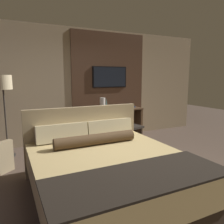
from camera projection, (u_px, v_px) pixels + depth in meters
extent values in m
plane|color=#4C3D33|center=(135.00, 180.00, 3.43)|extent=(16.00, 16.00, 0.00)
cube|color=tan|center=(81.00, 85.00, 5.52)|extent=(7.20, 0.06, 2.80)
cube|color=#4C3323|center=(109.00, 85.00, 5.81)|extent=(2.04, 0.03, 2.70)
cube|color=#33281E|center=(111.00, 190.00, 2.92)|extent=(1.89, 2.07, 0.22)
cube|color=tan|center=(111.00, 169.00, 2.87)|extent=(1.95, 2.13, 0.36)
cube|color=black|center=(141.00, 177.00, 2.23)|extent=(1.97, 0.75, 0.02)
cube|color=#998460|center=(84.00, 138.00, 3.83)|extent=(1.99, 0.08, 1.11)
cube|color=beige|center=(62.00, 133.00, 3.50)|extent=(0.82, 0.23, 0.31)
cube|color=beige|center=(109.00, 128.00, 3.86)|extent=(0.82, 0.23, 0.31)
cylinder|color=#4C3823|center=(96.00, 139.00, 3.32)|extent=(1.27, 0.17, 0.17)
cube|color=brown|center=(114.00, 109.00, 5.67)|extent=(1.54, 0.48, 0.03)
cube|color=brown|center=(87.00, 127.00, 5.41)|extent=(0.06, 0.43, 0.76)
cube|color=brown|center=(137.00, 122.00, 6.05)|extent=(0.06, 0.43, 0.76)
cube|color=brown|center=(110.00, 120.00, 5.91)|extent=(1.42, 0.02, 0.38)
cube|color=black|center=(110.00, 77.00, 5.74)|extent=(0.97, 0.04, 0.54)
cube|color=black|center=(110.00, 77.00, 5.73)|extent=(0.91, 0.01, 0.50)
cube|color=#28231E|center=(129.00, 127.00, 5.29)|extent=(0.63, 0.61, 0.05)
cube|color=#28231E|center=(123.00, 116.00, 5.42)|extent=(0.50, 0.21, 0.42)
cylinder|color=black|center=(128.00, 139.00, 5.04)|extent=(0.04, 0.04, 0.39)
cylinder|color=black|center=(141.00, 136.00, 5.30)|extent=(0.04, 0.04, 0.39)
cylinder|color=black|center=(117.00, 135.00, 5.35)|extent=(0.04, 0.04, 0.39)
cylinder|color=black|center=(130.00, 133.00, 5.61)|extent=(0.04, 0.04, 0.39)
cylinder|color=#282623|center=(8.00, 156.00, 4.48)|extent=(0.28, 0.28, 0.03)
cylinder|color=#332D28|center=(6.00, 123.00, 4.37)|extent=(0.03, 0.03, 1.41)
cylinder|color=beige|center=(3.00, 82.00, 4.24)|extent=(0.34, 0.34, 0.28)
cone|color=#4C706B|center=(106.00, 103.00, 5.66)|extent=(0.07, 0.07, 0.28)
cylinder|color=silver|center=(102.00, 104.00, 5.44)|extent=(0.14, 0.14, 0.31)
cube|color=navy|center=(131.00, 107.00, 5.94)|extent=(0.23, 0.17, 0.03)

